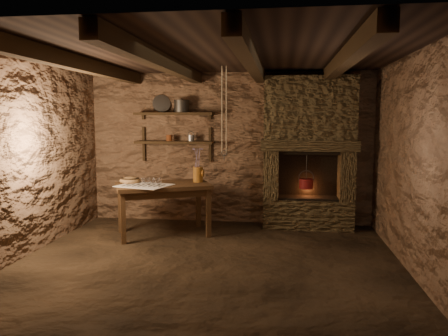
# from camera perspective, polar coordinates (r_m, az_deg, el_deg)

# --- Properties ---
(floor) EXTENTS (4.50, 4.50, 0.00)m
(floor) POSITION_cam_1_polar(r_m,az_deg,el_deg) (5.29, -2.06, -12.07)
(floor) COLOR black
(floor) RESTS_ON ground
(back_wall) EXTENTS (4.50, 0.04, 2.40)m
(back_wall) POSITION_cam_1_polar(r_m,az_deg,el_deg) (7.00, 0.64, 2.59)
(back_wall) COLOR #513626
(back_wall) RESTS_ON floor
(front_wall) EXTENTS (4.50, 0.04, 2.40)m
(front_wall) POSITION_cam_1_polar(r_m,az_deg,el_deg) (3.09, -8.35, -2.67)
(front_wall) COLOR #513626
(front_wall) RESTS_ON floor
(left_wall) EXTENTS (0.04, 4.00, 2.40)m
(left_wall) POSITION_cam_1_polar(r_m,az_deg,el_deg) (5.85, -24.42, 1.18)
(left_wall) COLOR #513626
(left_wall) RESTS_ON floor
(right_wall) EXTENTS (0.04, 4.00, 2.40)m
(right_wall) POSITION_cam_1_polar(r_m,az_deg,el_deg) (5.16, 23.37, 0.58)
(right_wall) COLOR #513626
(right_wall) RESTS_ON floor
(ceiling) EXTENTS (4.50, 4.00, 0.04)m
(ceiling) POSITION_cam_1_polar(r_m,az_deg,el_deg) (5.06, -2.17, 14.65)
(ceiling) COLOR black
(ceiling) RESTS_ON back_wall
(beam_far_left) EXTENTS (0.14, 3.95, 0.16)m
(beam_far_left) POSITION_cam_1_polar(r_m,az_deg,el_deg) (5.50, -18.17, 12.73)
(beam_far_left) COLOR black
(beam_far_left) RESTS_ON ceiling
(beam_mid_left) EXTENTS (0.14, 3.95, 0.16)m
(beam_mid_left) POSITION_cam_1_polar(r_m,az_deg,el_deg) (5.15, -7.81, 13.43)
(beam_mid_left) COLOR black
(beam_mid_left) RESTS_ON ceiling
(beam_mid_right) EXTENTS (0.14, 3.95, 0.16)m
(beam_mid_right) POSITION_cam_1_polar(r_m,az_deg,el_deg) (4.98, 3.67, 13.71)
(beam_mid_right) COLOR black
(beam_mid_right) RESTS_ON ceiling
(beam_far_right) EXTENTS (0.14, 3.95, 0.16)m
(beam_far_right) POSITION_cam_1_polar(r_m,az_deg,el_deg) (5.02, 15.47, 13.44)
(beam_far_right) COLOR black
(beam_far_right) RESTS_ON ceiling
(shelf_lower) EXTENTS (1.25, 0.30, 0.04)m
(shelf_lower) POSITION_cam_1_polar(r_m,az_deg,el_deg) (7.00, -6.46, 3.37)
(shelf_lower) COLOR black
(shelf_lower) RESTS_ON back_wall
(shelf_upper) EXTENTS (1.25, 0.30, 0.04)m
(shelf_upper) POSITION_cam_1_polar(r_m,az_deg,el_deg) (6.98, -6.51, 7.05)
(shelf_upper) COLOR black
(shelf_upper) RESTS_ON back_wall
(hearth) EXTENTS (1.43, 0.51, 2.30)m
(hearth) POSITION_cam_1_polar(r_m,az_deg,el_deg) (6.73, 11.03, 2.53)
(hearth) COLOR #34291A
(hearth) RESTS_ON floor
(work_table) EXTENTS (1.50, 1.22, 0.75)m
(work_table) POSITION_cam_1_polar(r_m,az_deg,el_deg) (6.37, -7.91, -5.12)
(work_table) COLOR #362212
(work_table) RESTS_ON floor
(linen_cloth) EXTENTS (0.81, 0.72, 0.01)m
(linen_cloth) POSITION_cam_1_polar(r_m,az_deg,el_deg) (6.18, -10.35, -2.25)
(linen_cloth) COLOR silver
(linen_cloth) RESTS_ON work_table
(pewter_cutlery_row) EXTENTS (0.61, 0.38, 0.01)m
(pewter_cutlery_row) POSITION_cam_1_polar(r_m,az_deg,el_deg) (6.15, -10.41, -2.19)
(pewter_cutlery_row) COLOR gray
(pewter_cutlery_row) RESTS_ON linen_cloth
(drinking_glasses) EXTENTS (0.22, 0.07, 0.09)m
(drinking_glasses) POSITION_cam_1_polar(r_m,az_deg,el_deg) (6.29, -9.80, -1.64)
(drinking_glasses) COLOR white
(drinking_glasses) RESTS_ON linen_cloth
(stoneware_jug) EXTENTS (0.16, 0.15, 0.51)m
(stoneware_jug) POSITION_cam_1_polar(r_m,az_deg,el_deg) (6.40, -3.40, 0.09)
(stoneware_jug) COLOR #9A5D1D
(stoneware_jug) RESTS_ON work_table
(wooden_bowl) EXTENTS (0.38, 0.38, 0.11)m
(wooden_bowl) POSITION_cam_1_polar(r_m,az_deg,el_deg) (6.46, -12.17, -1.62)
(wooden_bowl) COLOR olive
(wooden_bowl) RESTS_ON work_table
(iron_stockpot) EXTENTS (0.28, 0.28, 0.17)m
(iron_stockpot) POSITION_cam_1_polar(r_m,az_deg,el_deg) (6.96, -5.57, 7.95)
(iron_stockpot) COLOR #2C2A27
(iron_stockpot) RESTS_ON shelf_upper
(tin_pan) EXTENTS (0.31, 0.22, 0.28)m
(tin_pan) POSITION_cam_1_polar(r_m,az_deg,el_deg) (7.14, -8.17, 8.32)
(tin_pan) COLOR gray
(tin_pan) RESTS_ON shelf_upper
(small_kettle) EXTENTS (0.17, 0.15, 0.15)m
(small_kettle) POSITION_cam_1_polar(r_m,az_deg,el_deg) (6.93, -4.33, 3.93)
(small_kettle) COLOR gray
(small_kettle) RESTS_ON shelf_lower
(rusty_tin) EXTENTS (0.11, 0.11, 0.10)m
(rusty_tin) POSITION_cam_1_polar(r_m,az_deg,el_deg) (7.01, -7.16, 3.92)
(rusty_tin) COLOR #5D2812
(rusty_tin) RESTS_ON shelf_lower
(red_pot) EXTENTS (0.24, 0.24, 0.54)m
(red_pot) POSITION_cam_1_polar(r_m,az_deg,el_deg) (6.74, 10.69, -1.92)
(red_pot) COLOR maroon
(red_pot) RESTS_ON hearth
(hanging_ropes) EXTENTS (0.08, 0.08, 1.20)m
(hanging_ropes) POSITION_cam_1_polar(r_m,az_deg,el_deg) (6.04, 0.02, 7.64)
(hanging_ropes) COLOR tan
(hanging_ropes) RESTS_ON ceiling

